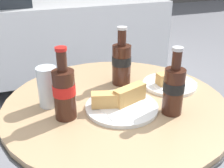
{
  "coord_description": "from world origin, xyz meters",
  "views": [
    {
      "loc": [
        -0.32,
        -0.79,
        1.22
      ],
      "look_at": [
        0.0,
        0.04,
        0.79
      ],
      "focal_mm": 45.0,
      "sensor_mm": 36.0,
      "label": 1
    }
  ],
  "objects_px": {
    "bistro_table": "(116,141)",
    "cola_bottle_center": "(174,88)",
    "cola_bottle_left": "(64,91)",
    "cola_bottle_right": "(122,62)",
    "drinking_glass": "(48,88)",
    "lunch_plate_near": "(120,103)",
    "lunch_plate_far": "(170,82)"
  },
  "relations": [
    {
      "from": "cola_bottle_left",
      "to": "drinking_glass",
      "type": "height_order",
      "value": "cola_bottle_left"
    },
    {
      "from": "cola_bottle_right",
      "to": "cola_bottle_center",
      "type": "height_order",
      "value": "cola_bottle_right"
    },
    {
      "from": "cola_bottle_left",
      "to": "drinking_glass",
      "type": "bearing_deg",
      "value": 110.65
    },
    {
      "from": "lunch_plate_near",
      "to": "cola_bottle_left",
      "type": "bearing_deg",
      "value": 176.41
    },
    {
      "from": "bistro_table",
      "to": "cola_bottle_left",
      "type": "height_order",
      "value": "cola_bottle_left"
    },
    {
      "from": "cola_bottle_left",
      "to": "cola_bottle_center",
      "type": "distance_m",
      "value": 0.34
    },
    {
      "from": "bistro_table",
      "to": "lunch_plate_far",
      "type": "xyz_separation_m",
      "value": [
        0.24,
        0.04,
        0.18
      ]
    },
    {
      "from": "cola_bottle_right",
      "to": "cola_bottle_center",
      "type": "distance_m",
      "value": 0.27
    },
    {
      "from": "drinking_glass",
      "to": "lunch_plate_far",
      "type": "distance_m",
      "value": 0.46
    },
    {
      "from": "drinking_glass",
      "to": "lunch_plate_near",
      "type": "distance_m",
      "value": 0.24
    },
    {
      "from": "cola_bottle_left",
      "to": "cola_bottle_right",
      "type": "relative_size",
      "value": 1.02
    },
    {
      "from": "cola_bottle_right",
      "to": "drinking_glass",
      "type": "height_order",
      "value": "cola_bottle_right"
    },
    {
      "from": "cola_bottle_right",
      "to": "cola_bottle_center",
      "type": "relative_size",
      "value": 1.02
    },
    {
      "from": "bistro_table",
      "to": "lunch_plate_far",
      "type": "relative_size",
      "value": 3.82
    },
    {
      "from": "bistro_table",
      "to": "cola_bottle_right",
      "type": "xyz_separation_m",
      "value": [
        0.07,
        0.13,
        0.26
      ]
    },
    {
      "from": "lunch_plate_near",
      "to": "cola_bottle_right",
      "type": "bearing_deg",
      "value": 66.47
    },
    {
      "from": "cola_bottle_left",
      "to": "lunch_plate_near",
      "type": "bearing_deg",
      "value": -3.59
    },
    {
      "from": "bistro_table",
      "to": "cola_bottle_center",
      "type": "xyz_separation_m",
      "value": [
        0.14,
        -0.13,
        0.25
      ]
    },
    {
      "from": "cola_bottle_left",
      "to": "cola_bottle_center",
      "type": "xyz_separation_m",
      "value": [
        0.32,
        -0.09,
        -0.0
      ]
    },
    {
      "from": "bistro_table",
      "to": "lunch_plate_near",
      "type": "xyz_separation_m",
      "value": [
        -0.0,
        -0.05,
        0.19
      ]
    },
    {
      "from": "cola_bottle_center",
      "to": "lunch_plate_far",
      "type": "height_order",
      "value": "cola_bottle_center"
    },
    {
      "from": "cola_bottle_left",
      "to": "lunch_plate_far",
      "type": "distance_m",
      "value": 0.44
    },
    {
      "from": "cola_bottle_left",
      "to": "drinking_glass",
      "type": "xyz_separation_m",
      "value": [
        -0.04,
        0.1,
        -0.03
      ]
    },
    {
      "from": "bistro_table",
      "to": "cola_bottle_center",
      "type": "relative_size",
      "value": 3.57
    },
    {
      "from": "cola_bottle_center",
      "to": "drinking_glass",
      "type": "distance_m",
      "value": 0.41
    },
    {
      "from": "cola_bottle_left",
      "to": "cola_bottle_right",
      "type": "height_order",
      "value": "cola_bottle_left"
    },
    {
      "from": "bistro_table",
      "to": "lunch_plate_far",
      "type": "bearing_deg",
      "value": 10.26
    },
    {
      "from": "cola_bottle_left",
      "to": "lunch_plate_near",
      "type": "relative_size",
      "value": 0.95
    },
    {
      "from": "bistro_table",
      "to": "drinking_glass",
      "type": "height_order",
      "value": "drinking_glass"
    },
    {
      "from": "cola_bottle_left",
      "to": "cola_bottle_right",
      "type": "xyz_separation_m",
      "value": [
        0.26,
        0.17,
        -0.0
      ]
    },
    {
      "from": "drinking_glass",
      "to": "cola_bottle_center",
      "type": "bearing_deg",
      "value": -27.74
    },
    {
      "from": "drinking_glass",
      "to": "lunch_plate_near",
      "type": "relative_size",
      "value": 0.57
    }
  ]
}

